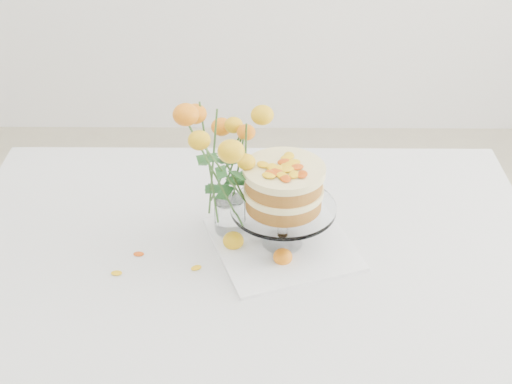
% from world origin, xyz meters
% --- Properties ---
extents(table, '(1.43, 0.93, 0.76)m').
position_xyz_m(table, '(0.00, 0.00, 0.67)').
color(table, tan).
rests_on(table, ground).
extents(napkin, '(0.39, 0.39, 0.01)m').
position_xyz_m(napkin, '(0.08, -0.01, 0.76)').
color(napkin, white).
rests_on(napkin, table).
extents(cake_stand, '(0.25, 0.25, 0.22)m').
position_xyz_m(cake_stand, '(0.08, -0.01, 0.91)').
color(cake_stand, white).
rests_on(cake_stand, napkin).
extents(rose_vase, '(0.27, 0.27, 0.38)m').
position_xyz_m(rose_vase, '(-0.05, 0.04, 0.98)').
color(rose_vase, white).
rests_on(rose_vase, table).
extents(loose_rose_near, '(0.09, 0.05, 0.04)m').
position_xyz_m(loose_rose_near, '(-0.04, -0.02, 0.78)').
color(loose_rose_near, yellow).
rests_on(loose_rose_near, table).
extents(loose_rose_far, '(0.08, 0.05, 0.04)m').
position_xyz_m(loose_rose_far, '(0.08, -0.08, 0.77)').
color(loose_rose_far, orange).
rests_on(loose_rose_far, table).
extents(stray_petal_a, '(0.03, 0.02, 0.00)m').
position_xyz_m(stray_petal_a, '(-0.12, -0.10, 0.76)').
color(stray_petal_a, yellow).
rests_on(stray_petal_a, table).
extents(stray_petal_b, '(0.03, 0.02, 0.00)m').
position_xyz_m(stray_petal_b, '(-0.02, -0.14, 0.76)').
color(stray_petal_b, yellow).
rests_on(stray_petal_b, table).
extents(stray_petal_c, '(0.03, 0.02, 0.00)m').
position_xyz_m(stray_petal_c, '(0.02, -0.18, 0.76)').
color(stray_petal_c, yellow).
rests_on(stray_petal_c, table).
extents(stray_petal_d, '(0.03, 0.02, 0.00)m').
position_xyz_m(stray_petal_d, '(-0.26, -0.05, 0.76)').
color(stray_petal_d, yellow).
rests_on(stray_petal_d, table).
extents(stray_petal_e, '(0.03, 0.02, 0.00)m').
position_xyz_m(stray_petal_e, '(-0.30, -0.12, 0.76)').
color(stray_petal_e, yellow).
rests_on(stray_petal_e, table).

